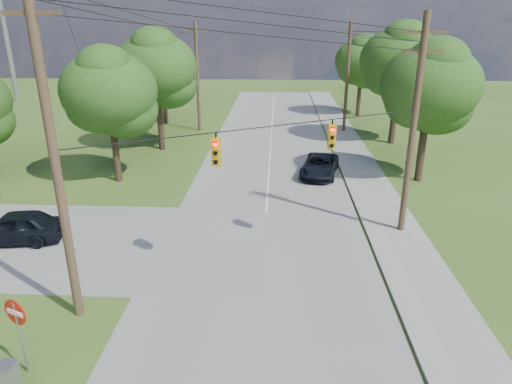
# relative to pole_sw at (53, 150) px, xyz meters

# --- Properties ---
(ground) EXTENTS (140.00, 140.00, 0.00)m
(ground) POSITION_rel_pole_sw_xyz_m (4.60, -0.40, -6.23)
(ground) COLOR #3C591D
(ground) RESTS_ON ground
(main_road) EXTENTS (10.00, 100.00, 0.03)m
(main_road) POSITION_rel_pole_sw_xyz_m (6.60, 4.60, -6.21)
(main_road) COLOR gray
(main_road) RESTS_ON ground
(sidewalk_east) EXTENTS (2.60, 100.00, 0.12)m
(sidewalk_east) POSITION_rel_pole_sw_xyz_m (13.30, 4.60, -6.17)
(sidewalk_east) COLOR #97968D
(sidewalk_east) RESTS_ON ground
(pole_sw) EXTENTS (2.00, 0.32, 12.00)m
(pole_sw) POSITION_rel_pole_sw_xyz_m (0.00, 0.00, 0.00)
(pole_sw) COLOR brown
(pole_sw) RESTS_ON ground
(pole_ne) EXTENTS (2.00, 0.32, 10.50)m
(pole_ne) POSITION_rel_pole_sw_xyz_m (13.50, 7.60, -0.76)
(pole_ne) COLOR brown
(pole_ne) RESTS_ON ground
(pole_north_e) EXTENTS (2.00, 0.32, 10.00)m
(pole_north_e) POSITION_rel_pole_sw_xyz_m (13.50, 29.60, -1.10)
(pole_north_e) COLOR brown
(pole_north_e) RESTS_ON ground
(pole_north_w) EXTENTS (2.00, 0.32, 10.00)m
(pole_north_w) POSITION_rel_pole_sw_xyz_m (-0.40, 29.60, -1.10)
(pole_north_w) COLOR brown
(pole_north_w) RESTS_ON ground
(power_lines) EXTENTS (13.93, 29.62, 4.93)m
(power_lines) POSITION_rel_pole_sw_xyz_m (6.10, 11.14, 2.93)
(power_lines) COLOR black
(power_lines) RESTS_ON ground
(traffic_signals) EXTENTS (4.91, 3.27, 1.05)m
(traffic_signals) POSITION_rel_pole_sw_xyz_m (7.15, 4.03, -0.73)
(traffic_signals) COLOR #CC9F0C
(traffic_signals) RESTS_ON ground
(tree_w_near) EXTENTS (6.00, 6.00, 8.40)m
(tree_w_near) POSITION_rel_pole_sw_xyz_m (-3.40, 14.60, -0.30)
(tree_w_near) COLOR #402B20
(tree_w_near) RESTS_ON ground
(tree_w_mid) EXTENTS (6.40, 6.40, 9.22)m
(tree_w_mid) POSITION_rel_pole_sw_xyz_m (-2.40, 22.60, 0.35)
(tree_w_mid) COLOR #402B20
(tree_w_mid) RESTS_ON ground
(tree_w_far) EXTENTS (6.00, 6.00, 8.73)m
(tree_w_far) POSITION_rel_pole_sw_xyz_m (-4.40, 32.60, 0.02)
(tree_w_far) COLOR #402B20
(tree_w_far) RESTS_ON ground
(tree_e_near) EXTENTS (6.20, 6.20, 8.81)m
(tree_e_near) POSITION_rel_pole_sw_xyz_m (16.60, 15.60, 0.02)
(tree_e_near) COLOR #402B20
(tree_e_near) RESTS_ON ground
(tree_e_mid) EXTENTS (6.60, 6.60, 9.64)m
(tree_e_mid) POSITION_rel_pole_sw_xyz_m (17.10, 25.60, 0.68)
(tree_e_mid) COLOR #402B20
(tree_e_mid) RESTS_ON ground
(tree_e_far) EXTENTS (5.80, 5.80, 8.32)m
(tree_e_far) POSITION_rel_pole_sw_xyz_m (16.10, 37.60, -0.31)
(tree_e_far) COLOR #402B20
(tree_e_far) RESTS_ON ground
(car_cross_dark) EXTENTS (4.84, 2.53, 1.57)m
(car_cross_dark) POSITION_rel_pole_sw_xyz_m (-5.38, 5.47, -5.41)
(car_cross_dark) COLOR black
(car_cross_dark) RESTS_ON cross_road
(car_main_north) EXTENTS (3.22, 5.28, 1.37)m
(car_main_north) POSITION_rel_pole_sw_xyz_m (10.10, 16.38, -5.51)
(car_main_north) COLOR black
(car_main_north) RESTS_ON main_road
(do_not_enter_sign) EXTENTS (0.81, 0.35, 2.58)m
(do_not_enter_sign) POSITION_rel_pole_sw_xyz_m (-0.39, -2.94, -4.37)
(do_not_enter_sign) COLOR gray
(do_not_enter_sign) RESTS_ON ground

